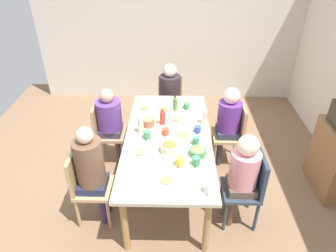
{
  "coord_description": "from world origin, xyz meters",
  "views": [
    {
      "loc": [
        2.97,
        0.07,
        2.84
      ],
      "look_at": [
        0.0,
        0.0,
        0.93
      ],
      "focal_mm": 32.41,
      "sensor_mm": 36.0,
      "label": 1
    }
  ],
  "objects_px": {
    "chair_3": "(233,131)",
    "cup_7": "(179,161)",
    "plate_1": "(166,181)",
    "cup_6": "(208,188)",
    "chair_4": "(105,130)",
    "person_0": "(243,172)",
    "bottle_3": "(205,116)",
    "chair_2": "(170,100)",
    "plate_2": "(164,110)",
    "plate_5": "(140,153)",
    "chair_1": "(86,183)",
    "bottle_0": "(163,117)",
    "dining_table": "(168,142)",
    "plate_4": "(144,109)",
    "chair_0": "(249,186)",
    "bowl_0": "(169,147)",
    "cup_0": "(198,129)",
    "bottle_1": "(175,104)",
    "person_4": "(110,119)",
    "plate_3": "(183,136)",
    "person_2": "(170,92)",
    "person_3": "(228,119)",
    "plate_0": "(177,120)",
    "cup_2": "(196,141)",
    "bottle_2": "(141,124)",
    "bowl_2": "(148,121)",
    "cup_1": "(187,106)",
    "person_1": "(91,168)",
    "cup_4": "(196,161)",
    "cup_5": "(147,135)",
    "bowl_1": "(198,151)"
  },
  "relations": [
    {
      "from": "chair_0",
      "to": "bowl_0",
      "type": "bearing_deg",
      "value": -106.0
    },
    {
      "from": "person_4",
      "to": "plate_3",
      "type": "height_order",
      "value": "person_4"
    },
    {
      "from": "person_1",
      "to": "cup_4",
      "type": "bearing_deg",
      "value": 91.07
    },
    {
      "from": "plate_1",
      "to": "plate_3",
      "type": "xyz_separation_m",
      "value": [
        -0.78,
        0.18,
        -0.0
      ]
    },
    {
      "from": "plate_4",
      "to": "dining_table",
      "type": "bearing_deg",
      "value": 27.92
    },
    {
      "from": "chair_3",
      "to": "cup_7",
      "type": "distance_m",
      "value": 1.33
    },
    {
      "from": "person_0",
      "to": "cup_5",
      "type": "xyz_separation_m",
      "value": [
        -0.5,
        -1.04,
        0.12
      ]
    },
    {
      "from": "bottle_1",
      "to": "cup_4",
      "type": "bearing_deg",
      "value": 11.05
    },
    {
      "from": "person_1",
      "to": "cup_0",
      "type": "relative_size",
      "value": 10.71
    },
    {
      "from": "plate_4",
      "to": "cup_6",
      "type": "bearing_deg",
      "value": 25.4
    },
    {
      "from": "chair_2",
      "to": "plate_5",
      "type": "relative_size",
      "value": 4.22
    },
    {
      "from": "chair_4",
      "to": "plate_5",
      "type": "distance_m",
      "value": 1.1
    },
    {
      "from": "dining_table",
      "to": "cup_1",
      "type": "xyz_separation_m",
      "value": [
        -0.69,
        0.24,
        0.12
      ]
    },
    {
      "from": "person_0",
      "to": "plate_3",
      "type": "relative_size",
      "value": 4.75
    },
    {
      "from": "plate_2",
      "to": "chair_4",
      "type": "bearing_deg",
      "value": -84.19
    },
    {
      "from": "dining_table",
      "to": "person_2",
      "type": "height_order",
      "value": "person_2"
    },
    {
      "from": "bowl_2",
      "to": "cup_0",
      "type": "relative_size",
      "value": 1.42
    },
    {
      "from": "bowl_1",
      "to": "cup_6",
      "type": "height_order",
      "value": "same"
    },
    {
      "from": "person_0",
      "to": "plate_1",
      "type": "bearing_deg",
      "value": -72.89
    },
    {
      "from": "plate_1",
      "to": "cup_6",
      "type": "xyz_separation_m",
      "value": [
        0.12,
        0.39,
        0.03
      ]
    },
    {
      "from": "bottle_0",
      "to": "dining_table",
      "type": "bearing_deg",
      "value": 14.63
    },
    {
      "from": "dining_table",
      "to": "plate_5",
      "type": "relative_size",
      "value": 9.99
    },
    {
      "from": "cup_0",
      "to": "bottle_1",
      "type": "height_order",
      "value": "bottle_1"
    },
    {
      "from": "person_2",
      "to": "plate_5",
      "type": "relative_size",
      "value": 5.44
    },
    {
      "from": "bowl_0",
      "to": "plate_4",
      "type": "bearing_deg",
      "value": -158.64
    },
    {
      "from": "plate_3",
      "to": "bowl_0",
      "type": "xyz_separation_m",
      "value": [
        0.29,
        -0.16,
        0.04
      ]
    },
    {
      "from": "cup_0",
      "to": "person_2",
      "type": "bearing_deg",
      "value": -164.05
    },
    {
      "from": "chair_4",
      "to": "cup_7",
      "type": "bearing_deg",
      "value": 44.13
    },
    {
      "from": "chair_3",
      "to": "cup_6",
      "type": "relative_size",
      "value": 8.33
    },
    {
      "from": "person_2",
      "to": "cup_2",
      "type": "height_order",
      "value": "person_2"
    },
    {
      "from": "dining_table",
      "to": "bottle_2",
      "type": "distance_m",
      "value": 0.39
    },
    {
      "from": "bottle_2",
      "to": "chair_1",
      "type": "bearing_deg",
      "value": -42.37
    },
    {
      "from": "cup_4",
      "to": "chair_3",
      "type": "bearing_deg",
      "value": 150.81
    },
    {
      "from": "plate_5",
      "to": "cup_2",
      "type": "bearing_deg",
      "value": 107.78
    },
    {
      "from": "cup_0",
      "to": "plate_4",
      "type": "bearing_deg",
      "value": -127.5
    },
    {
      "from": "person_0",
      "to": "bottle_3",
      "type": "xyz_separation_m",
      "value": [
        -0.84,
        -0.34,
        0.17
      ]
    },
    {
      "from": "person_2",
      "to": "person_4",
      "type": "xyz_separation_m",
      "value": [
        0.82,
        -0.8,
        -0.01
      ]
    },
    {
      "from": "person_3",
      "to": "plate_0",
      "type": "height_order",
      "value": "person_3"
    },
    {
      "from": "chair_2",
      "to": "cup_6",
      "type": "bearing_deg",
      "value": 9.5
    },
    {
      "from": "chair_2",
      "to": "bottle_3",
      "type": "distance_m",
      "value": 1.28
    },
    {
      "from": "person_1",
      "to": "plate_3",
      "type": "distance_m",
      "value": 1.12
    },
    {
      "from": "cup_0",
      "to": "cup_5",
      "type": "bearing_deg",
      "value": -76.87
    },
    {
      "from": "person_1",
      "to": "chair_1",
      "type": "bearing_deg",
      "value": -90.0
    },
    {
      "from": "plate_1",
      "to": "bottle_3",
      "type": "height_order",
      "value": "bottle_3"
    },
    {
      "from": "cup_2",
      "to": "plate_1",
      "type": "bearing_deg",
      "value": -26.89
    },
    {
      "from": "chair_1",
      "to": "chair_2",
      "type": "relative_size",
      "value": 1.0
    },
    {
      "from": "cup_1",
      "to": "cup_6",
      "type": "xyz_separation_m",
      "value": [
        1.59,
        0.15,
        0.0
      ]
    },
    {
      "from": "person_0",
      "to": "cup_7",
      "type": "height_order",
      "value": "person_0"
    },
    {
      "from": "chair_4",
      "to": "plate_2",
      "type": "relative_size",
      "value": 3.51
    },
    {
      "from": "person_4",
      "to": "plate_2",
      "type": "xyz_separation_m",
      "value": [
        -0.08,
        0.73,
        0.1
      ]
    }
  ]
}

